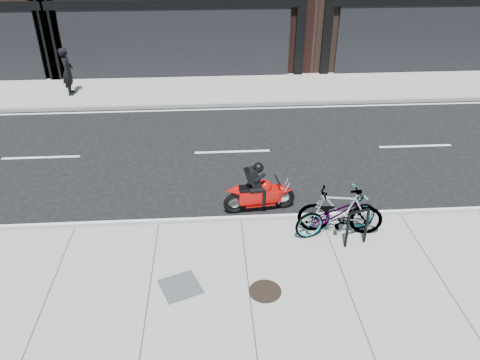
{
  "coord_description": "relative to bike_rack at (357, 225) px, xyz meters",
  "views": [
    {
      "loc": [
        -0.65,
        -11.34,
        6.79
      ],
      "look_at": [
        0.02,
        -1.33,
        0.9
      ],
      "focal_mm": 35.0,
      "sensor_mm": 36.0,
      "label": 1
    }
  ],
  "objects": [
    {
      "name": "sidewalk_far",
      "position": [
        -2.52,
        10.83,
        -0.61
      ],
      "size": [
        60.0,
        3.5,
        0.13
      ],
      "primitive_type": "cube",
      "color": "gray",
      "rests_on": "ground"
    },
    {
      "name": "bicycle_front",
      "position": [
        -0.36,
        0.48,
        -0.02
      ],
      "size": [
        2.12,
        1.11,
        1.06
      ],
      "primitive_type": "imported",
      "rotation": [
        0.0,
        0.0,
        1.78
      ],
      "color": "gray",
      "rests_on": "sidewalk_near"
    },
    {
      "name": "manhole_cover",
      "position": [
        -2.21,
        -1.37,
        -0.54
      ],
      "size": [
        0.82,
        0.82,
        0.02
      ],
      "primitive_type": "cylinder",
      "rotation": [
        0.0,
        0.0,
        -0.29
      ],
      "color": "black",
      "rests_on": "sidewalk_near"
    },
    {
      "name": "ground",
      "position": [
        -2.52,
        3.08,
        -0.68
      ],
      "size": [
        120.0,
        120.0,
        0.0
      ],
      "primitive_type": "plane",
      "color": "black",
      "rests_on": "ground"
    },
    {
      "name": "utility_grate",
      "position": [
        -3.9,
        -1.13,
        -0.54
      ],
      "size": [
        0.98,
        0.98,
        0.02
      ],
      "primitive_type": "cube",
      "rotation": [
        0.0,
        0.0,
        0.39
      ],
      "color": "#4F4F51",
      "rests_on": "sidewalk_near"
    },
    {
      "name": "sidewalk_near",
      "position": [
        -2.52,
        -1.92,
        -0.61
      ],
      "size": [
        60.0,
        6.0,
        0.13
      ],
      "primitive_type": "cube",
      "color": "gray",
      "rests_on": "ground"
    },
    {
      "name": "bike_rack",
      "position": [
        0.0,
        0.0,
        0.0
      ],
      "size": [
        0.54,
        0.2,
        0.93
      ],
      "rotation": [
        0.0,
        0.0,
        0.28
      ],
      "color": "black",
      "rests_on": "sidewalk_near"
    },
    {
      "name": "motorcycle",
      "position": [
        -1.93,
        1.73,
        -0.11
      ],
      "size": [
        1.87,
        0.54,
        1.4
      ],
      "rotation": [
        0.0,
        0.0,
        0.12
      ],
      "color": "black",
      "rests_on": "ground"
    },
    {
      "name": "bicycle_rear",
      "position": [
        -0.27,
        0.48,
        0.04
      ],
      "size": [
        2.02,
        0.86,
        1.18
      ],
      "primitive_type": "imported",
      "rotation": [
        0.0,
        0.0,
        4.55
      ],
      "color": "gray",
      "rests_on": "sidewalk_near"
    },
    {
      "name": "pedestrian",
      "position": [
        -8.85,
        10.5,
        0.4
      ],
      "size": [
        0.55,
        0.75,
        1.89
      ],
      "primitive_type": "imported",
      "rotation": [
        0.0,
        0.0,
        1.73
      ],
      "color": "black",
      "rests_on": "sidewalk_far"
    }
  ]
}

